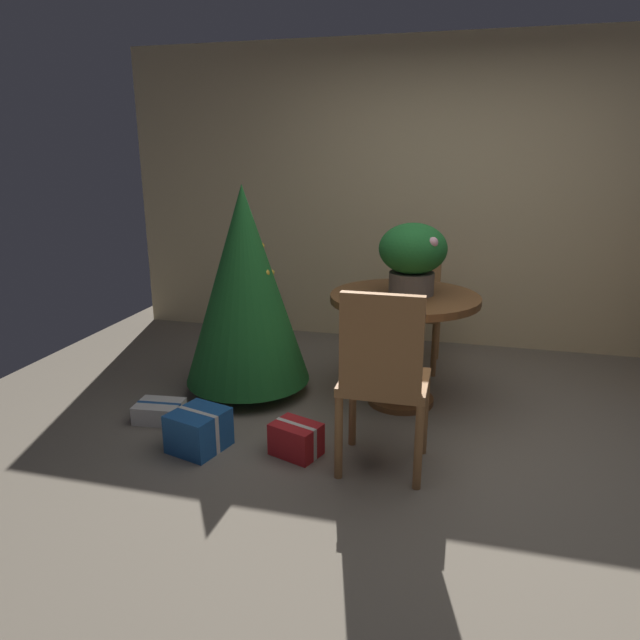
# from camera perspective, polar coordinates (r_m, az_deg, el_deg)

# --- Properties ---
(ground_plane) EXTENTS (6.60, 6.60, 0.00)m
(ground_plane) POSITION_cam_1_polar(r_m,az_deg,el_deg) (3.39, 11.11, -13.58)
(ground_plane) COLOR #756B5B
(back_wall_panel) EXTENTS (6.00, 0.10, 2.60)m
(back_wall_panel) POSITION_cam_1_polar(r_m,az_deg,el_deg) (5.15, 13.58, 11.80)
(back_wall_panel) COLOR beige
(back_wall_panel) RESTS_ON ground_plane
(round_dining_table) EXTENTS (0.99, 0.99, 0.77)m
(round_dining_table) POSITION_cam_1_polar(r_m,az_deg,el_deg) (3.88, 8.31, -1.15)
(round_dining_table) COLOR brown
(round_dining_table) RESTS_ON ground_plane
(flower_vase) EXTENTS (0.44, 0.44, 0.47)m
(flower_vase) POSITION_cam_1_polar(r_m,az_deg,el_deg) (3.79, 9.22, 6.49)
(flower_vase) COLOR #665B51
(flower_vase) RESTS_ON round_dining_table
(wooden_chair_far) EXTENTS (0.42, 0.44, 0.91)m
(wooden_chair_far) POSITION_cam_1_polar(r_m,az_deg,el_deg) (4.67, 9.45, 1.74)
(wooden_chair_far) COLOR #9E6B3D
(wooden_chair_far) RESTS_ON ground_plane
(wooden_chair_near) EXTENTS (0.46, 0.42, 1.02)m
(wooden_chair_near) POSITION_cam_1_polar(r_m,az_deg,el_deg) (2.98, 6.30, -5.31)
(wooden_chair_near) COLOR #9E6B3D
(wooden_chair_near) RESTS_ON ground_plane
(holiday_tree) EXTENTS (0.88, 0.88, 1.47)m
(holiday_tree) POSITION_cam_1_polar(r_m,az_deg,el_deg) (3.98, -7.47, 3.39)
(holiday_tree) COLOR brown
(holiday_tree) RESTS_ON ground_plane
(gift_box_blue) EXTENTS (0.35, 0.36, 0.24)m
(gift_box_blue) POSITION_cam_1_polar(r_m,az_deg,el_deg) (3.47, -12.00, -10.70)
(gift_box_blue) COLOR #1E569E
(gift_box_blue) RESTS_ON ground_plane
(gift_box_cream) EXTENTS (0.31, 0.25, 0.12)m
(gift_box_cream) POSITION_cam_1_polar(r_m,az_deg,el_deg) (3.89, -15.73, -8.76)
(gift_box_cream) COLOR silver
(gift_box_cream) RESTS_ON ground_plane
(gift_box_red) EXTENTS (0.32, 0.27, 0.19)m
(gift_box_red) POSITION_cam_1_polar(r_m,az_deg,el_deg) (3.35, -2.40, -11.79)
(gift_box_red) COLOR red
(gift_box_red) RESTS_ON ground_plane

